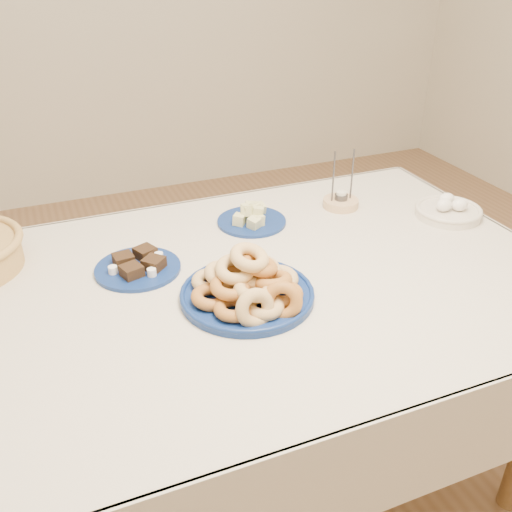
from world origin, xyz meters
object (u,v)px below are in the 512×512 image
dining_table (249,313)px  donut_platter (248,287)px  brownie_plate (138,266)px  candle_holder (341,202)px  melon_plate (252,217)px  egg_bowl (448,210)px

dining_table → donut_platter: bearing=-112.2°
donut_platter → brownie_plate: donut_platter is taller
dining_table → candle_holder: 0.57m
melon_plate → egg_bowl: melon_plate is taller
dining_table → egg_bowl: (0.74, 0.12, 0.13)m
dining_table → melon_plate: bearing=66.5°
dining_table → melon_plate: melon_plate is taller
candle_holder → egg_bowl: 0.34m
melon_plate → egg_bowl: 0.63m
brownie_plate → egg_bowl: bearing=-2.5°
brownie_plate → egg_bowl: egg_bowl is taller
melon_plate → egg_bowl: (0.60, -0.19, -0.00)m
dining_table → brownie_plate: brownie_plate is taller
donut_platter → egg_bowl: (0.77, 0.20, -0.02)m
dining_table → egg_bowl: 0.76m
candle_holder → melon_plate: bearing=-178.8°
egg_bowl → donut_platter: bearing=-165.3°
melon_plate → egg_bowl: size_ratio=1.19×
dining_table → candle_holder: size_ratio=8.71×
brownie_plate → egg_bowl: size_ratio=1.32×
melon_plate → candle_holder: bearing=1.2°
dining_table → donut_platter: (-0.03, -0.08, 0.14)m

